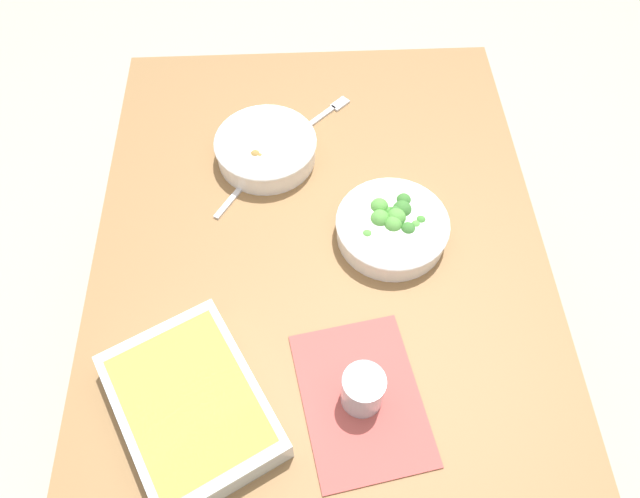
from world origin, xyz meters
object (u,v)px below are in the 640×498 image
at_px(broccoli_bowl, 392,226).
at_px(drink_cup, 363,391).
at_px(baking_dish, 191,405).
at_px(fork_on_table, 325,115).
at_px(spoon_by_stew, 246,181).
at_px(stew_bowl, 266,148).

relative_size(broccoli_bowl, drink_cup, 2.66).
xyz_separation_m(broccoli_bowl, baking_dish, (0.35, -0.37, 0.00)).
relative_size(broccoli_bowl, fork_on_table, 1.59).
distance_m(baking_dish, spoon_by_stew, 0.51).
bearing_deg(baking_dish, fork_on_table, 159.73).
bearing_deg(stew_bowl, fork_on_table, 132.80).
bearing_deg(drink_cup, fork_on_table, -177.56).
height_order(stew_bowl, drink_cup, drink_cup).
distance_m(broccoli_bowl, drink_cup, 0.35).
bearing_deg(baking_dish, broccoli_bowl, 132.96).
bearing_deg(spoon_by_stew, stew_bowl, 147.19).
bearing_deg(stew_bowl, broccoli_bowl, 48.74).
height_order(baking_dish, fork_on_table, baking_dish).
height_order(drink_cup, spoon_by_stew, drink_cup).
distance_m(stew_bowl, baking_dish, 0.58).
bearing_deg(stew_bowl, spoon_by_stew, -32.81).
xyz_separation_m(stew_bowl, broccoli_bowl, (0.22, 0.25, -0.00)).
height_order(broccoli_bowl, fork_on_table, broccoli_bowl).
bearing_deg(broccoli_bowl, baking_dish, -47.04).
xyz_separation_m(spoon_by_stew, fork_on_table, (-0.19, 0.18, -0.00)).
bearing_deg(drink_cup, stew_bowl, -163.67).
xyz_separation_m(broccoli_bowl, fork_on_table, (-0.34, -0.12, -0.03)).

